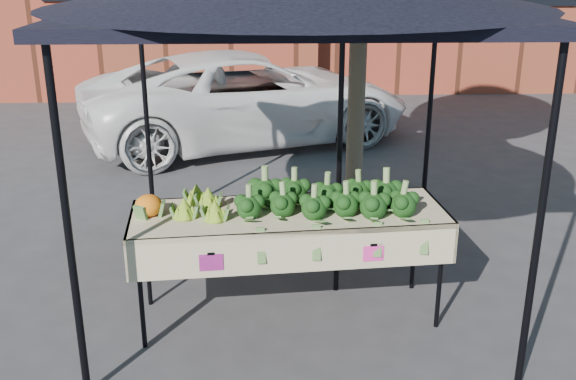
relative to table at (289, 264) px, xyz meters
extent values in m
plane|color=#323235|center=(-0.14, 0.14, -0.45)|extent=(90.00, 90.00, 0.00)
cube|color=#C1B58B|center=(0.00, 0.00, 0.00)|extent=(2.46, 1.01, 0.90)
cube|color=#F22D8C|center=(-0.61, -0.40, 0.25)|extent=(0.17, 0.01, 0.12)
cube|color=#F82F9F|center=(0.57, -0.40, 0.25)|extent=(0.17, 0.01, 0.12)
ellipsoid|color=black|center=(0.28, 0.03, 0.59)|extent=(1.38, 0.58, 0.27)
ellipsoid|color=#7BAC30|center=(-0.66, 0.04, 0.56)|extent=(0.44, 0.58, 0.21)
ellipsoid|color=orange|center=(-1.05, -0.05, 0.54)|extent=(0.21, 0.21, 0.19)
camera|label=1|loc=(-0.18, -4.72, 2.32)|focal=41.58mm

